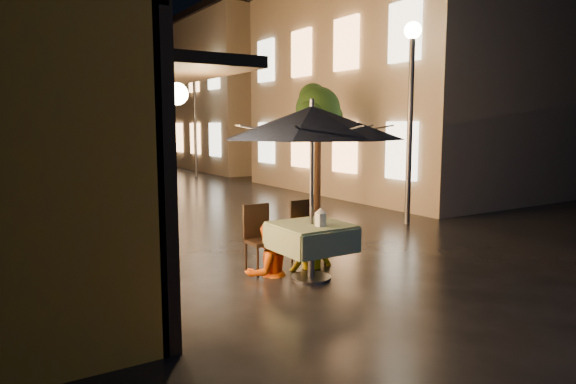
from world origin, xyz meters
TOP-DOWN VIEW (x-y plane):
  - ground at (0.00, 0.00)m, footprint 90.00×90.00m
  - east_building_near at (7.49, 6.50)m, footprint 7.30×9.30m
  - east_building_far at (7.49, 18.00)m, footprint 7.30×10.30m
  - street_tree at (2.41, 4.51)m, footprint 1.43×1.20m
  - streetlamp_near at (3.00, 2.00)m, footprint 0.36×0.36m
  - streetlamp_far at (3.00, 14.00)m, footprint 0.36×0.36m
  - cafe_table at (-1.03, -0.20)m, footprint 0.99×0.99m
  - patio_umbrella at (-1.03, -0.20)m, footprint 2.45×2.45m
  - cafe_chair_left at (-1.43, 0.53)m, footprint 0.42×0.42m
  - cafe_chair_right at (-0.63, 0.53)m, footprint 0.42×0.42m
  - table_lantern at (-1.03, -0.42)m, footprint 0.16×0.16m
  - person_orange at (-1.43, 0.32)m, footprint 0.72×0.58m
  - person_yellow at (-0.71, 0.31)m, footprint 0.94×0.58m
  - bicycle_0 at (-2.75, 3.27)m, footprint 1.75×1.06m
  - bicycle_1 at (-2.53, 4.57)m, footprint 1.71×1.09m
  - bicycle_2 at (-2.50, 4.94)m, footprint 1.81×0.96m
  - bicycle_3 at (-2.78, 6.42)m, footprint 1.69×0.65m
  - bicycle_4 at (-2.24, 6.92)m, footprint 1.83×0.72m

SIDE VIEW (x-z plane):
  - ground at x=0.00m, z-range 0.00..0.00m
  - bicycle_0 at x=-2.75m, z-range 0.00..0.87m
  - bicycle_2 at x=-2.50m, z-range 0.00..0.90m
  - bicycle_4 at x=-2.24m, z-range 0.00..0.95m
  - bicycle_3 at x=-2.78m, z-range 0.00..0.99m
  - bicycle_1 at x=-2.53m, z-range 0.00..1.00m
  - cafe_chair_left at x=-1.43m, z-range 0.05..1.03m
  - cafe_chair_right at x=-0.63m, z-range 0.05..1.03m
  - cafe_table at x=-1.03m, z-range 0.20..0.98m
  - person_yellow at x=-0.71m, z-range 0.00..1.40m
  - person_orange at x=-1.43m, z-range 0.00..1.43m
  - table_lantern at x=-1.03m, z-range 0.79..1.04m
  - patio_umbrella at x=-1.03m, z-range 0.92..3.38m
  - street_tree at x=2.41m, z-range 0.85..4.00m
  - streetlamp_near at x=3.00m, z-range 0.80..5.03m
  - streetlamp_far at x=3.00m, z-range 0.80..5.03m
  - east_building_near at x=7.49m, z-range 0.01..6.81m
  - east_building_far at x=7.49m, z-range 0.01..7.31m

